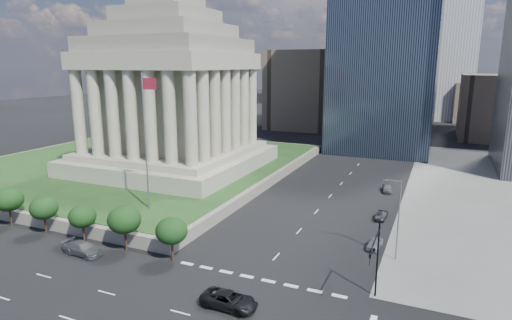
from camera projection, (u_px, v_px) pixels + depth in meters
The scene contains 16 objects.
ground at pixel (375, 146), 123.93m from camera, with size 500.00×500.00×0.00m, color black.
plaza_terrace at pixel (138, 165), 96.67m from camera, with size 66.00×70.00×1.80m, color slate.
plaza_lawn at pixel (138, 161), 96.46m from camera, with size 64.00×68.00×0.10m, color #1C3E19.
war_memorial at pixel (170, 73), 86.10m from camera, with size 34.00×34.00×39.00m, color gray, non-canonical shape.
flagpole at pixel (146, 135), 61.69m from camera, with size 2.52×0.24×20.00m.
tree_row at pixel (26, 210), 60.31m from camera, with size 53.00×4.00×6.00m, color black, non-canonical shape.
midrise_glass at pixel (387, 37), 112.14m from camera, with size 26.00×26.00×60.00m, color black.
building_filler_ne at pixel (494, 106), 136.04m from camera, with size 20.00×30.00×20.00m, color brown.
building_filler_nw at pixel (307, 89), 159.45m from camera, with size 24.00×30.00×28.00m, color brown.
traffic_signal_ne at pixel (375, 255), 40.74m from camera, with size 0.30×5.74×8.00m.
street_lamp_north at pixel (397, 215), 50.44m from camera, with size 2.13×0.22×10.00m.
pickup_truck at pixel (229, 300), 41.28m from camera, with size 5.70×2.63×1.58m, color black.
suv_grey at pixel (83, 248), 52.91m from camera, with size 5.43×2.21×1.57m, color #4D5053.
parked_sedan_near at pixel (375, 243), 54.78m from camera, with size 1.55×3.84×1.31m, color gray.
parked_sedan_mid at pixel (382, 216), 64.92m from camera, with size 1.30×3.74×1.23m, color black.
parked_sedan_far at pixel (387, 188), 79.05m from camera, with size 4.29×1.73×1.46m, color #525559.
Camera 1 is at (17.22, -25.48, 23.02)m, focal length 30.00 mm.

